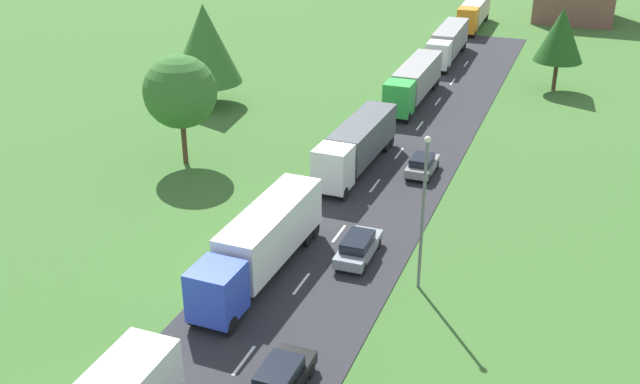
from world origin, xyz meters
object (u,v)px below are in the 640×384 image
(tree_oak, at_px, (180,92))
(truck_fifth, at_px, (448,42))
(tree_pine, at_px, (205,44))
(car_fourth, at_px, (358,247))
(tree_birch, at_px, (561,35))
(truck_third, at_px, (357,144))
(truck_sixth, at_px, (474,12))
(truck_fourth, at_px, (414,81))
(car_fifth, at_px, (422,165))
(car_third, at_px, (281,378))
(lamppost_second, at_px, (423,207))
(truck_second, at_px, (262,242))

(tree_oak, bearing_deg, truck_fifth, 71.15)
(tree_oak, xyz_separation_m, tree_pine, (-5.18, 13.31, 0.12))
(car_fourth, height_order, tree_birch, tree_birch)
(truck_third, bearing_deg, truck_sixth, 90.41)
(truck_fourth, relative_size, tree_pine, 1.39)
(truck_fifth, xyz_separation_m, car_fifth, (5.17, -33.19, -1.26))
(car_third, bearing_deg, car_fifth, 89.76)
(truck_third, height_order, tree_birch, tree_birch)
(car_fifth, relative_size, lamppost_second, 0.44)
(tree_birch, xyz_separation_m, tree_pine, (-30.53, -16.40, 0.24))
(truck_fourth, xyz_separation_m, car_fifth, (4.98, -16.77, -1.27))
(truck_sixth, height_order, tree_birch, tree_birch)
(truck_fifth, bearing_deg, lamppost_second, -79.80)
(truck_fourth, height_order, tree_birch, tree_birch)
(car_fifth, distance_m, tree_oak, 19.08)
(car_third, distance_m, tree_oak, 28.92)
(truck_fourth, distance_m, car_fourth, 30.83)
(lamppost_second, relative_size, tree_birch, 1.10)
(car_third, xyz_separation_m, car_fourth, (-0.47, 12.75, 0.00))
(truck_fourth, height_order, car_third, truck_fourth)
(car_third, distance_m, lamppost_second, 12.36)
(truck_second, distance_m, car_fourth, 6.06)
(truck_second, relative_size, lamppost_second, 1.38)
(truck_sixth, bearing_deg, truck_fourth, -89.39)
(truck_sixth, distance_m, tree_oak, 56.45)
(truck_fifth, bearing_deg, truck_second, -90.06)
(car_third, bearing_deg, lamppost_second, 71.47)
(car_fourth, bearing_deg, truck_third, 108.71)
(tree_birch, bearing_deg, tree_oak, -130.47)
(car_third, relative_size, tree_pine, 0.45)
(truck_third, distance_m, tree_pine, 20.99)
(tree_oak, xyz_separation_m, tree_birch, (25.35, 29.71, -0.12))
(tree_oak, bearing_deg, car_fifth, 13.27)
(car_fourth, bearing_deg, tree_pine, 134.68)
(car_fourth, xyz_separation_m, lamppost_second, (4.16, -1.73, 4.20))
(truck_second, relative_size, car_fourth, 2.76)
(car_third, height_order, tree_birch, tree_birch)
(tree_birch, bearing_deg, truck_fourth, -144.91)
(car_fourth, relative_size, tree_oak, 0.53)
(truck_second, bearing_deg, tree_oak, 134.04)
(truck_second, xyz_separation_m, truck_fifth, (0.06, 50.57, -0.09))
(truck_second, relative_size, truck_third, 1.02)
(tree_birch, relative_size, tree_pine, 0.87)
(truck_third, height_order, car_fourth, truck_third)
(lamppost_second, xyz_separation_m, tree_birch, (3.83, 40.92, 0.61))
(car_fourth, bearing_deg, car_third, -87.88)
(truck_third, xyz_separation_m, car_third, (4.86, -25.71, -1.24))
(truck_fifth, distance_m, tree_birch, 15.17)
(truck_third, bearing_deg, tree_pine, 151.54)
(truck_third, height_order, car_fifth, truck_third)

